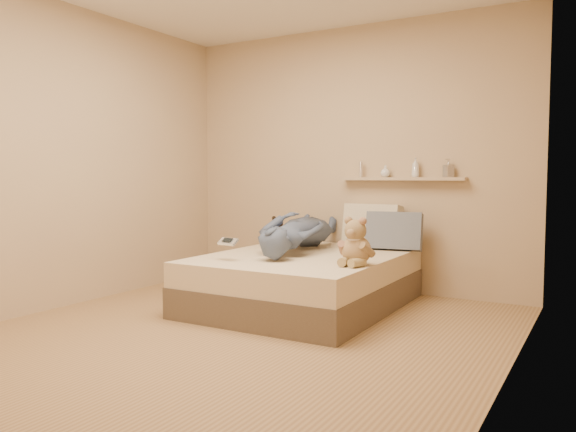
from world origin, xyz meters
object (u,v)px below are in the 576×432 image
Objects in this scene: teddy_bear at (356,245)px; pillow_grey at (394,231)px; person at (297,231)px; dark_plush at (278,231)px; bed at (304,281)px; pillow_cream at (372,226)px; wall_shelf at (401,179)px; game_console at (228,241)px.

teddy_bear is 1.02m from pillow_grey.
dark_plush is at bearing -54.52° from person.
bed is 0.97m from pillow_grey.
dark_plush is at bearing -166.44° from pillow_cream.
wall_shelf is at bearing 14.35° from dark_plush.
pillow_grey is at bearing 54.06° from game_console.
person is (0.20, 0.78, 0.03)m from game_console.
dark_plush is 0.50× the size of pillow_cream.
dark_plush is (-1.24, 0.93, -0.04)m from teddy_bear.
pillow_cream is at bearing 70.51° from bed.
bed is at bearing -109.49° from pillow_cream.
person is 1.24× the size of wall_shelf.
dark_plush reaches higher than bed.
teddy_bear is at bearing -27.81° from bed.
pillow_cream is 1.10× the size of pillow_grey.
person is at bearing -43.13° from dark_plush.
wall_shelf reaches higher than pillow_grey.
game_console is 1.23m from dark_plush.
teddy_bear is at bearing -36.81° from dark_plush.
dark_plush is at bearing -176.02° from pillow_grey.
dark_plush is 0.55× the size of pillow_grey.
bed is 1.28× the size of person.
pillow_cream is at bearing 13.56° from dark_plush.
game_console is 0.32× the size of pillow_cream.
teddy_bear is 1.55m from dark_plush.
person is (-0.79, 0.50, 0.03)m from teddy_bear.
bed is at bearing -43.94° from dark_plush.
person is at bearing 75.62° from game_console.
pillow_grey is (0.27, -0.14, -0.03)m from pillow_cream.
game_console is at bearing -114.98° from pillow_cream.
bed is 0.47m from person.
game_console is 0.36× the size of pillow_grey.
wall_shelf is (1.18, 0.30, 0.53)m from dark_plush.
pillow_grey is (1.19, 0.08, 0.05)m from dark_plush.
teddy_bear is 0.68× the size of pillow_cream.
bed is 0.94m from dark_plush.
teddy_bear is at bearing 15.59° from game_console.
teddy_bear is 0.31× the size of wall_shelf.
teddy_bear is at bearing -87.05° from wall_shelf.
game_console is 0.65× the size of dark_plush.
game_console is at bearing -121.45° from wall_shelf.
wall_shelf is (0.55, 0.91, 0.88)m from bed.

